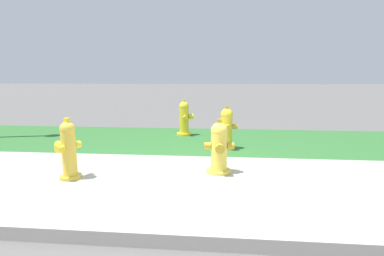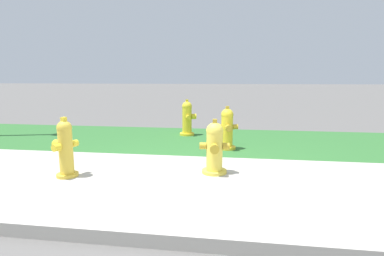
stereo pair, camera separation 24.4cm
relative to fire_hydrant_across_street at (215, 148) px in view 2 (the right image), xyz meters
name	(u,v)px [view 2 (the right image)]	position (x,y,z in m)	size (l,w,h in m)	color
ground_plane	(181,184)	(-0.37, -0.45, -0.35)	(120.00, 120.00, 0.00)	#5B5956
sidewalk_pavement	(181,183)	(-0.37, -0.45, -0.35)	(18.00, 2.51, 0.01)	#ADA89E
grass_verge	(203,140)	(-0.37, 2.17, -0.35)	(18.00, 2.73, 0.01)	#2D662D
street_curb	(150,236)	(-0.37, -1.78, -0.29)	(18.00, 0.16, 0.12)	#ADA89E
fire_hydrant_across_street	(215,148)	(0.00, 0.00, 0.00)	(0.40, 0.38, 0.74)	yellow
fire_hydrant_far_end	(227,129)	(0.13, 1.44, 0.02)	(0.40, 0.37, 0.77)	yellow
fire_hydrant_mid_block	(65,148)	(-1.88, -0.41, 0.03)	(0.33, 0.37, 0.78)	gold
fire_hydrant_near_corner	(187,118)	(-0.79, 2.64, 0.03)	(0.37, 0.40, 0.80)	yellow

